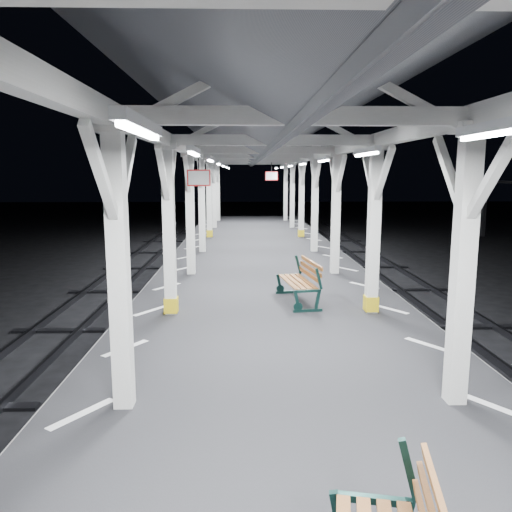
{
  "coord_description": "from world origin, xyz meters",
  "views": [
    {
      "loc": [
        -0.58,
        -7.66,
        3.75
      ],
      "look_at": [
        -0.32,
        1.73,
        2.2
      ],
      "focal_mm": 35.0,
      "sensor_mm": 36.0,
      "label": 1
    }
  ],
  "objects": [
    {
      "name": "canopy",
      "position": [
        0.0,
        -0.02,
        4.56
      ],
      "size": [
        5.4,
        49.0,
        4.65
      ],
      "color": "silver",
      "rests_on": "platform"
    },
    {
      "name": "ground",
      "position": [
        0.0,
        0.0,
        0.0
      ],
      "size": [
        120.0,
        120.0,
        0.0
      ],
      "primitive_type": "plane",
      "color": "black",
      "rests_on": "ground"
    },
    {
      "name": "hazard_stripes_left",
      "position": [
        -2.45,
        0.0,
        1.0
      ],
      "size": [
        1.0,
        48.0,
        0.01
      ],
      "primitive_type": "cube",
      "color": "silver",
      "rests_on": "platform"
    },
    {
      "name": "hazard_stripes_right",
      "position": [
        2.45,
        0.0,
        1.0
      ],
      "size": [
        1.0,
        48.0,
        0.01
      ],
      "primitive_type": "cube",
      "color": "silver",
      "rests_on": "platform"
    },
    {
      "name": "bench_mid",
      "position": [
        0.71,
        2.85,
        1.48
      ],
      "size": [
        0.86,
        1.74,
        0.91
      ],
      "rotation": [
        0.0,
        0.0,
        0.15
      ],
      "color": "black",
      "rests_on": "platform"
    },
    {
      "name": "platform",
      "position": [
        0.0,
        0.0,
        0.5
      ],
      "size": [
        6.0,
        50.0,
        1.0
      ],
      "primitive_type": "cube",
      "color": "black",
      "rests_on": "ground"
    }
  ]
}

